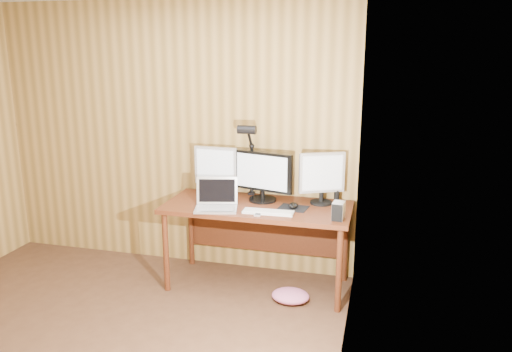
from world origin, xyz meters
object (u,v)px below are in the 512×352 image
at_px(phone, 258,214).
at_px(desk_lamp, 249,150).
at_px(monitor_right, 322,176).
at_px(laptop, 216,201).
at_px(monitor_left, 216,170).
at_px(hard_drive, 338,211).
at_px(speaker, 337,196).
at_px(monitor_center, 263,176).
at_px(desk, 259,216).
at_px(keyboard, 268,212).
at_px(mouse, 293,205).

height_order(phone, desk_lamp, desk_lamp).
xyz_separation_m(monitor_right, phone, (-0.45, -0.43, -0.24)).
bearing_deg(desk_lamp, laptop, -126.90).
xyz_separation_m(monitor_left, hard_drive, (1.15, -0.40, -0.17)).
height_order(monitor_right, speaker, monitor_right).
distance_m(monitor_left, phone, 0.72).
bearing_deg(monitor_center, speaker, 23.89).
height_order(monitor_left, hard_drive, monitor_left).
height_order(monitor_right, laptop, monitor_right).
relative_size(monitor_center, speaker, 4.92).
bearing_deg(desk, monitor_center, 81.02).
xyz_separation_m(monitor_left, desk_lamp, (0.31, 0.02, 0.20)).
bearing_deg(monitor_center, desk_lamp, 165.14).
height_order(desk, monitor_right, monitor_right).
xyz_separation_m(monitor_right, laptop, (-0.84, -0.34, -0.18)).
bearing_deg(monitor_left, hard_drive, -16.47).
distance_m(keyboard, speaker, 0.67).
bearing_deg(phone, mouse, 44.27).
relative_size(desk, monitor_center, 2.91).
height_order(monitor_left, keyboard, monitor_left).
height_order(monitor_center, phone, monitor_center).
distance_m(monitor_left, speaker, 1.11).
height_order(desk, desk_lamp, desk_lamp).
xyz_separation_m(keyboard, desk_lamp, (-0.27, 0.41, 0.43)).
bearing_deg(hard_drive, desk, 163.42).
xyz_separation_m(monitor_right, desk_lamp, (-0.66, 0.04, 0.19)).
relative_size(monitor_right, speaker, 4.03).
bearing_deg(monitor_right, laptop, 176.94).
height_order(laptop, mouse, laptop).
bearing_deg(speaker, keyboard, -139.68).
height_order(desk, mouse, mouse).
bearing_deg(mouse, monitor_right, 44.20).
relative_size(desk, phone, 15.50).
xyz_separation_m(monitor_right, speaker, (0.13, 0.06, -0.19)).
xyz_separation_m(monitor_left, phone, (0.51, -0.45, -0.24)).
relative_size(monitor_right, mouse, 3.82).
xyz_separation_m(monitor_right, hard_drive, (0.18, -0.38, -0.17)).
distance_m(desk, hard_drive, 0.78).
height_order(desk, laptop, laptop).
bearing_deg(desk, monitor_right, 11.45).
height_order(monitor_right, mouse, monitor_right).
bearing_deg(mouse, monitor_center, 156.15).
bearing_deg(hard_drive, mouse, 158.47).
xyz_separation_m(keyboard, phone, (-0.07, -0.06, -0.00)).
xyz_separation_m(mouse, hard_drive, (0.39, -0.20, 0.05)).
height_order(monitor_left, phone, monitor_left).
bearing_deg(monitor_left, phone, -38.45).
relative_size(monitor_center, desk_lamp, 0.78).
xyz_separation_m(hard_drive, phone, (-0.64, -0.05, -0.06)).
distance_m(desk, laptop, 0.43).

